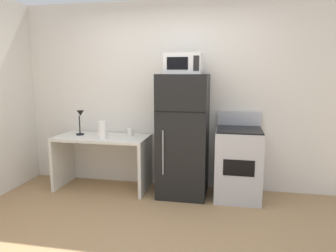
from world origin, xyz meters
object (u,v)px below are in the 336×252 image
(desk_lamp, at_px, (80,118))
(oven_range, at_px, (238,163))
(refrigerator, at_px, (183,136))
(microwave, at_px, (184,64))
(paper_towel_roll, at_px, (103,130))
(desk, at_px, (103,151))
(coffee_mug, at_px, (130,132))

(desk_lamp, distance_m, oven_range, 2.25)
(refrigerator, height_order, microwave, microwave)
(paper_towel_roll, bearing_deg, desk, 116.82)
(coffee_mug, distance_m, oven_range, 1.54)
(paper_towel_roll, relative_size, microwave, 0.52)
(paper_towel_roll, height_order, microwave, microwave)
(microwave, xyz_separation_m, oven_range, (0.72, 0.03, -1.27))
(desk, bearing_deg, paper_towel_roll, -63.18)
(refrigerator, xyz_separation_m, microwave, (0.00, -0.02, 0.93))
(desk, xyz_separation_m, oven_range, (1.86, 0.01, -0.07))
(paper_towel_roll, bearing_deg, desk_lamp, 155.53)
(desk_lamp, xyz_separation_m, refrigerator, (1.47, -0.02, -0.19))
(desk_lamp, bearing_deg, microwave, -1.48)
(coffee_mug, relative_size, refrigerator, 0.06)
(microwave, distance_m, oven_range, 1.46)
(desk, relative_size, desk_lamp, 3.64)
(desk_lamp, height_order, refrigerator, refrigerator)
(coffee_mug, distance_m, paper_towel_roll, 0.42)
(desk, height_order, refrigerator, refrigerator)
(paper_towel_roll, bearing_deg, microwave, 7.95)
(coffee_mug, height_order, refrigerator, refrigerator)
(coffee_mug, bearing_deg, desk_lamp, -171.10)
(paper_towel_roll, xyz_separation_m, refrigerator, (1.06, 0.17, -0.07))
(microwave, bearing_deg, desk, 179.08)
(paper_towel_roll, distance_m, refrigerator, 1.07)
(coffee_mug, xyz_separation_m, refrigerator, (0.77, -0.13, 0.01))
(desk_lamp, bearing_deg, paper_towel_roll, -24.47)
(paper_towel_roll, bearing_deg, coffee_mug, 45.95)
(desk_lamp, relative_size, paper_towel_roll, 1.47)
(coffee_mug, bearing_deg, microwave, -10.71)
(refrigerator, relative_size, microwave, 3.49)
(coffee_mug, bearing_deg, desk, -160.83)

